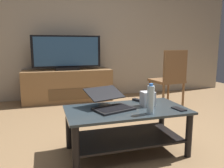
% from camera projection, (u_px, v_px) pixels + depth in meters
% --- Properties ---
extents(ground_plane, '(7.68, 7.68, 0.00)m').
position_uv_depth(ground_plane, '(128.00, 153.00, 2.15)').
color(ground_plane, olive).
extents(back_wall, '(6.40, 0.12, 2.80)m').
position_uv_depth(back_wall, '(82.00, 25.00, 4.31)').
color(back_wall, '#B2A38C').
rests_on(back_wall, ground).
extents(coffee_table, '(1.12, 0.59, 0.43)m').
position_uv_depth(coffee_table, '(126.00, 123.00, 2.12)').
color(coffee_table, '#2D383D').
rests_on(coffee_table, ground).
extents(media_cabinet, '(1.58, 0.51, 0.57)m').
position_uv_depth(media_cabinet, '(68.00, 85.00, 4.10)').
color(media_cabinet, olive).
rests_on(media_cabinet, ground).
extents(television, '(1.21, 0.20, 0.61)m').
position_uv_depth(television, '(67.00, 54.00, 3.98)').
color(television, black).
rests_on(television, media_cabinet).
extents(dining_chair, '(0.49, 0.49, 0.94)m').
position_uv_depth(dining_chair, '(170.00, 77.00, 3.52)').
color(dining_chair, brown).
rests_on(dining_chair, ground).
extents(laptop, '(0.45, 0.48, 0.17)m').
position_uv_depth(laptop, '(110.00, 102.00, 2.10)').
color(laptop, black).
rests_on(laptop, coffee_table).
extents(router_box, '(0.12, 0.12, 0.14)m').
position_uv_depth(router_box, '(148.00, 99.00, 2.18)').
color(router_box, silver).
rests_on(router_box, coffee_table).
extents(water_bottle_near, '(0.06, 0.06, 0.26)m').
position_uv_depth(water_bottle_near, '(151.00, 100.00, 1.92)').
color(water_bottle_near, silver).
rests_on(water_bottle_near, coffee_table).
extents(cell_phone, '(0.09, 0.15, 0.01)m').
position_uv_depth(cell_phone, '(179.00, 109.00, 2.07)').
color(cell_phone, black).
rests_on(cell_phone, coffee_table).
extents(tv_remote, '(0.10, 0.16, 0.02)m').
position_uv_depth(tv_remote, '(139.00, 100.00, 2.36)').
color(tv_remote, black).
rests_on(tv_remote, coffee_table).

